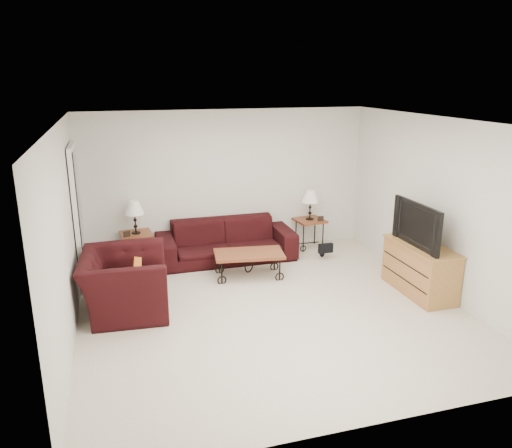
{
  "coord_description": "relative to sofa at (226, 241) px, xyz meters",
  "views": [
    {
      "loc": [
        -1.9,
        -5.85,
        3.03
      ],
      "look_at": [
        0.0,
        0.7,
        1.0
      ],
      "focal_mm": 34.95,
      "sensor_mm": 36.0,
      "label": 1
    }
  ],
  "objects": [
    {
      "name": "photo_frame_left",
      "position": [
        -1.63,
        0.03,
        0.25
      ],
      "size": [
        0.11,
        0.04,
        0.09
      ],
      "primitive_type": "cube",
      "rotation": [
        0.0,
        0.0,
        0.27
      ],
      "color": "black",
      "rests_on": "side_table_left"
    },
    {
      "name": "throw_pillow",
      "position": [
        -1.58,
        -1.58,
        0.18
      ],
      "size": [
        0.12,
        0.37,
        0.37
      ],
      "primitive_type": "cube",
      "rotation": [
        0.0,
        0.0,
        1.5
      ],
      "color": "#D1561A",
      "rests_on": "armchair"
    },
    {
      "name": "tv_stand",
      "position": [
        2.38,
        -2.11,
        0.02
      ],
      "size": [
        0.5,
        1.21,
        0.73
      ],
      "primitive_type": "cube",
      "color": "#B99344",
      "rests_on": "ground"
    },
    {
      "name": "lamp_right",
      "position": [
        1.6,
        0.18,
        0.47
      ],
      "size": [
        0.34,
        0.34,
        0.54
      ],
      "primitive_type": null,
      "rotation": [
        0.0,
        0.0,
        0.13
      ],
      "color": "black",
      "rests_on": "side_table_right"
    },
    {
      "name": "wall_left",
      "position": [
        -2.35,
        -2.02,
        0.91
      ],
      "size": [
        0.02,
        5.0,
        2.5
      ],
      "primitive_type": "cube",
      "color": "silver",
      "rests_on": "ground"
    },
    {
      "name": "doorway",
      "position": [
        -2.32,
        -0.37,
        0.68
      ],
      "size": [
        0.08,
        0.94,
        2.04
      ],
      "primitive_type": "cube",
      "color": "black",
      "rests_on": "ground"
    },
    {
      "name": "coffee_table",
      "position": [
        0.17,
        -0.85,
        -0.14
      ],
      "size": [
        1.13,
        0.71,
        0.4
      ],
      "primitive_type": "cube",
      "rotation": [
        0.0,
        0.0,
        -0.13
      ],
      "color": "brown",
      "rests_on": "ground"
    },
    {
      "name": "backpack",
      "position": [
        1.63,
        -0.35,
        -0.09
      ],
      "size": [
        0.41,
        0.32,
        0.51
      ],
      "primitive_type": "ellipsoid",
      "rotation": [
        0.0,
        0.0,
        0.06
      ],
      "color": "black",
      "rests_on": "ground"
    },
    {
      "name": "sofa",
      "position": [
        0.0,
        0.0,
        0.0
      ],
      "size": [
        2.32,
        0.91,
        0.68
      ],
      "primitive_type": "imported",
      "color": "black",
      "rests_on": "ground"
    },
    {
      "name": "lamp_left",
      "position": [
        -1.48,
        0.18,
        0.48
      ],
      "size": [
        0.34,
        0.34,
        0.55
      ],
      "primitive_type": null,
      "rotation": [
        0.0,
        0.0,
        0.09
      ],
      "color": "black",
      "rests_on": "side_table_left"
    },
    {
      "name": "photo_frame_right",
      "position": [
        1.75,
        0.03,
        0.25
      ],
      "size": [
        0.11,
        0.02,
        0.09
      ],
      "primitive_type": "cube",
      "rotation": [
        0.0,
        0.0,
        -0.08
      ],
      "color": "black",
      "rests_on": "side_table_right"
    },
    {
      "name": "armchair",
      "position": [
        -1.73,
        -1.53,
        0.07
      ],
      "size": [
        1.17,
        1.32,
        0.81
      ],
      "primitive_type": "imported",
      "rotation": [
        0.0,
        0.0,
        1.5
      ],
      "color": "black",
      "rests_on": "ground"
    },
    {
      "name": "ceiling",
      "position": [
        0.15,
        -2.02,
        2.16
      ],
      "size": [
        5.0,
        5.0,
        0.0
      ],
      "primitive_type": "plane",
      "color": "white",
      "rests_on": "wall_back"
    },
    {
      "name": "side_table_right",
      "position": [
        1.6,
        0.18,
        -0.07
      ],
      "size": [
        0.55,
        0.55,
        0.54
      ],
      "primitive_type": "cube",
      "rotation": [
        0.0,
        0.0,
        0.13
      ],
      "color": "brown",
      "rests_on": "ground"
    },
    {
      "name": "ground",
      "position": [
        0.15,
        -2.02,
        -0.34
      ],
      "size": [
        5.0,
        5.0,
        0.0
      ],
      "primitive_type": "plane",
      "color": "beige",
      "rests_on": "ground"
    },
    {
      "name": "wall_right",
      "position": [
        2.65,
        -2.02,
        0.91
      ],
      "size": [
        0.02,
        5.0,
        2.5
      ],
      "primitive_type": "cube",
      "color": "silver",
      "rests_on": "ground"
    },
    {
      "name": "television",
      "position": [
        2.36,
        -2.11,
        0.7
      ],
      "size": [
        0.14,
        1.08,
        0.62
      ],
      "primitive_type": "imported",
      "rotation": [
        0.0,
        0.0,
        -1.57
      ],
      "color": "black",
      "rests_on": "tv_stand"
    },
    {
      "name": "side_table_left",
      "position": [
        -1.48,
        0.18,
        -0.07
      ],
      "size": [
        0.55,
        0.55,
        0.55
      ],
      "primitive_type": "cube",
      "rotation": [
        0.0,
        0.0,
        0.09
      ],
      "color": "brown",
      "rests_on": "ground"
    },
    {
      "name": "wall_back",
      "position": [
        0.15,
        0.48,
        0.91
      ],
      "size": [
        5.0,
        0.02,
        2.5
      ],
      "primitive_type": "cube",
      "color": "silver",
      "rests_on": "ground"
    },
    {
      "name": "wall_front",
      "position": [
        0.15,
        -4.52,
        0.91
      ],
      "size": [
        5.0,
        0.02,
        2.5
      ],
      "primitive_type": "cube",
      "color": "silver",
      "rests_on": "ground"
    }
  ]
}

